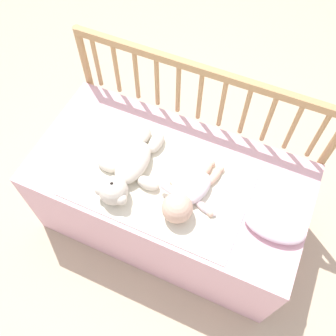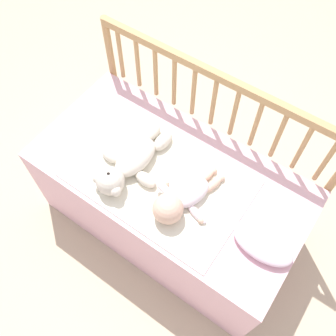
{
  "view_description": "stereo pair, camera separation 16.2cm",
  "coord_description": "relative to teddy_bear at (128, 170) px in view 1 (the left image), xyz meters",
  "views": [
    {
      "loc": [
        0.34,
        -0.78,
        1.98
      ],
      "look_at": [
        0.0,
        -0.01,
        0.59
      ],
      "focal_mm": 40.0,
      "sensor_mm": 36.0,
      "label": 1
    },
    {
      "loc": [
        0.48,
        -0.7,
        1.98
      ],
      "look_at": [
        0.0,
        -0.01,
        0.59
      ],
      "focal_mm": 40.0,
      "sensor_mm": 36.0,
      "label": 2
    }
  ],
  "objects": [
    {
      "name": "ground_plane",
      "position": [
        0.16,
        0.09,
        -0.58
      ],
      "size": [
        12.0,
        12.0,
        0.0
      ],
      "primitive_type": "plane",
      "color": "#C6B293"
    },
    {
      "name": "crib_mattress",
      "position": [
        0.16,
        0.09,
        -0.31
      ],
      "size": [
        1.27,
        0.65,
        0.53
      ],
      "color": "#EDB7C6",
      "rests_on": "ground_plane"
    },
    {
      "name": "crib_rail",
      "position": [
        0.16,
        0.44,
        0.04
      ],
      "size": [
        1.27,
        0.04,
        0.86
      ],
      "color": "tan",
      "rests_on": "ground_plane"
    },
    {
      "name": "blanket",
      "position": [
        0.13,
        0.04,
        -0.05
      ],
      "size": [
        0.79,
        0.52,
        0.01
      ],
      "color": "silver",
      "rests_on": "crib_mattress"
    },
    {
      "name": "teddy_bear",
      "position": [
        0.0,
        0.0,
        0.0
      ],
      "size": [
        0.31,
        0.44,
        0.13
      ],
      "color": "silver",
      "rests_on": "crib_mattress"
    },
    {
      "name": "baby",
      "position": [
        0.29,
        -0.02,
        -0.0
      ],
      "size": [
        0.28,
        0.37,
        0.13
      ],
      "color": "white",
      "rests_on": "crib_mattress"
    },
    {
      "name": "small_pillow",
      "position": [
        0.66,
        0.02,
        -0.02
      ],
      "size": [
        0.25,
        0.14,
        0.06
      ],
      "color": "silver",
      "rests_on": "crib_mattress"
    }
  ]
}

